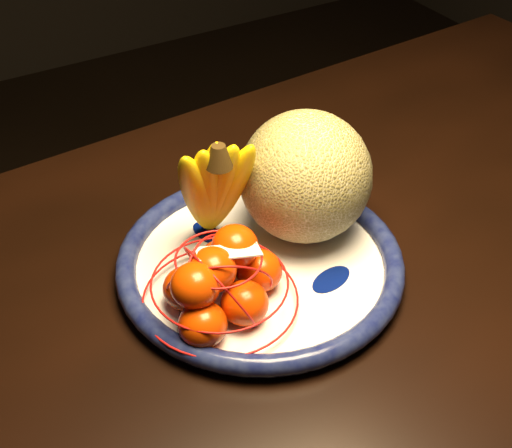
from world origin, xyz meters
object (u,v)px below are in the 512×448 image
fruit_bowl (260,263)px  cantaloupe (305,177)px  mandarin_bag (220,282)px  banana_bunch (213,186)px  dining_table (342,332)px

fruit_bowl → cantaloupe: cantaloupe is taller
cantaloupe → mandarin_bag: (-0.16, -0.07, -0.05)m
cantaloupe → banana_bunch: bearing=165.5°
dining_table → cantaloupe: size_ratio=9.76×
fruit_bowl → banana_bunch: bearing=117.1°
mandarin_bag → dining_table: bearing=-13.1°
banana_bunch → dining_table: bearing=-38.4°
fruit_bowl → dining_table: bearing=-43.5°
fruit_bowl → mandarin_bag: 0.09m
dining_table → banana_bunch: 0.26m
cantaloupe → mandarin_bag: size_ratio=0.75×
dining_table → fruit_bowl: size_ratio=4.57×
cantaloupe → fruit_bowl: bearing=-159.9°
cantaloupe → banana_bunch: (-0.11, 0.03, 0.01)m
dining_table → banana_bunch: bearing=125.5°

